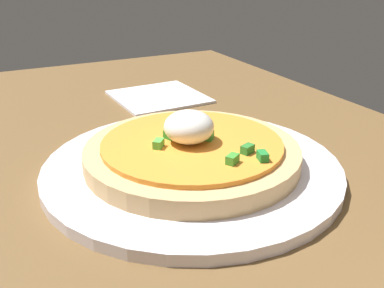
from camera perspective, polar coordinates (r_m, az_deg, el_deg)
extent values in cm
cube|color=brown|center=(43.78, -7.25, -6.21)|extent=(104.87, 75.11, 2.37)
cylinder|color=white|center=(44.34, 0.00, -3.04)|extent=(29.84, 29.84, 1.12)
cylinder|color=tan|center=(43.70, 0.00, -1.31)|extent=(21.48, 21.48, 1.83)
cylinder|color=orange|center=(43.23, 0.00, 0.08)|extent=(18.01, 18.01, 0.48)
ellipsoid|color=white|center=(42.40, -0.41, 2.27)|extent=(4.91, 4.91, 3.18)
cube|color=#2D8231|center=(40.76, 7.26, -0.66)|extent=(1.21, 1.48, 0.80)
cube|color=green|center=(43.46, 2.22, 1.10)|extent=(1.48, 1.46, 0.80)
cube|color=green|center=(38.63, 5.30, -1.98)|extent=(1.35, 1.51, 0.80)
cube|color=#248A36|center=(39.55, 9.22, -1.56)|extent=(1.46, 1.14, 0.80)
cube|color=#24803C|center=(46.85, 0.27, 2.82)|extent=(1.17, 1.47, 0.80)
cube|color=#53B943|center=(41.70, -4.40, 0.05)|extent=(1.49, 1.45, 0.80)
cube|color=#2B852A|center=(43.64, -2.88, 1.19)|extent=(1.48, 1.19, 0.80)
cube|color=green|center=(48.82, 0.35, 3.69)|extent=(1.30, 0.83, 0.80)
cube|color=white|center=(67.92, -4.38, 6.17)|extent=(13.39, 13.39, 0.40)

